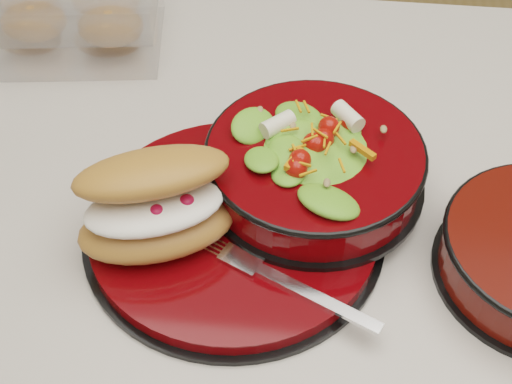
# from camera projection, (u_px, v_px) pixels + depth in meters

# --- Properties ---
(dinner_plate) EXTENTS (0.30, 0.30, 0.02)m
(dinner_plate) POSITION_uv_depth(u_px,v_px,m) (235.00, 226.00, 0.71)
(dinner_plate) COLOR black
(dinner_plate) RESTS_ON island_counter
(salad_bowl) EXTENTS (0.23, 0.23, 0.09)m
(salad_bowl) POSITION_uv_depth(u_px,v_px,m) (315.00, 159.00, 0.71)
(salad_bowl) COLOR black
(salad_bowl) RESTS_ON dinner_plate
(croissant) EXTENTS (0.17, 0.14, 0.09)m
(croissant) POSITION_uv_depth(u_px,v_px,m) (156.00, 204.00, 0.66)
(croissant) COLOR #AF6E35
(croissant) RESTS_ON dinner_plate
(fork) EXTENTS (0.16, 0.09, 0.00)m
(fork) POSITION_uv_depth(u_px,v_px,m) (292.00, 285.00, 0.65)
(fork) COLOR silver
(fork) RESTS_ON dinner_plate
(pastry_box) EXTENTS (0.24, 0.19, 0.09)m
(pastry_box) POSITION_uv_depth(u_px,v_px,m) (70.00, 13.00, 0.90)
(pastry_box) COLOR white
(pastry_box) RESTS_ON island_counter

